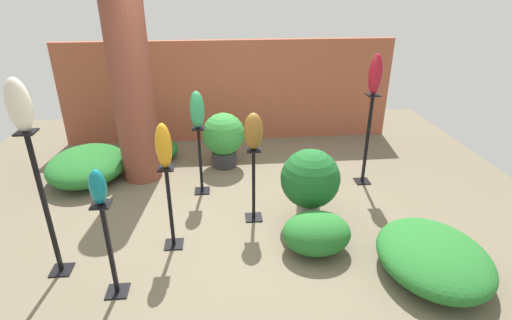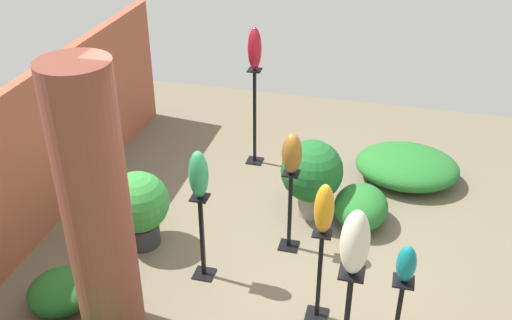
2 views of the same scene
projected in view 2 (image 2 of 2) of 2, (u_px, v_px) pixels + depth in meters
ground_plane at (286, 258)px, 6.11m from camera, size 8.00×8.00×0.00m
brick_wall_back at (40, 153)px, 6.24m from camera, size 5.60×0.12×1.72m
brick_pillar at (97, 213)px, 4.65m from camera, size 0.53×0.53×2.49m
pedestal_jade at (202, 241)px, 5.68m from camera, size 0.20×0.20×0.92m
pedestal_ruby at (255, 121)px, 7.49m from camera, size 0.20×0.20×1.27m
pedestal_amber at (319, 280)px, 5.20m from camera, size 0.20×0.20×0.94m
pedestal_bronze at (290, 214)px, 6.06m from camera, size 0.20×0.20×0.91m
art_vase_teal at (406, 264)px, 4.32m from camera, size 0.14×0.15×0.32m
art_vase_ivory at (355, 242)px, 3.58m from camera, size 0.19×0.18×0.46m
art_vase_jade at (199, 175)px, 5.30m from camera, size 0.19×0.18×0.47m
art_vase_ruby at (255, 49)px, 7.02m from camera, size 0.18×0.17×0.52m
art_vase_amber at (324, 209)px, 4.82m from camera, size 0.16×0.16×0.47m
art_vase_bronze at (292, 154)px, 5.70m from camera, size 0.21×0.20×0.42m
potted_plant_near_pillar at (312, 173)px, 6.51m from camera, size 0.68×0.68×0.91m
potted_plant_front_left at (139, 206)px, 6.09m from camera, size 0.63×0.63×0.83m
foliage_bed_west at (407, 166)px, 7.31m from camera, size 1.05×1.25×0.38m
foliage_bed_center at (61, 291)px, 5.45m from camera, size 0.62×0.60×0.32m
foliage_bed_rear at (361, 207)px, 6.52m from camera, size 0.72×0.59×0.43m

